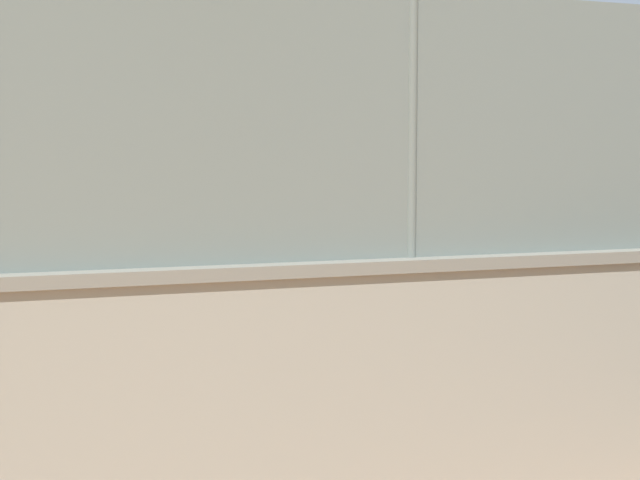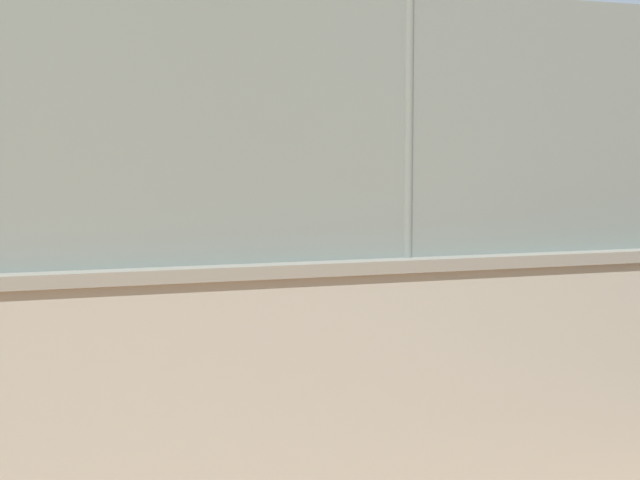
# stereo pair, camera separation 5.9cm
# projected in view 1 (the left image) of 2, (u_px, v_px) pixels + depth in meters

# --- Properties ---
(ground_plane) EXTENTS (260.00, 260.00, 0.00)m
(ground_plane) POSITION_uv_depth(u_px,v_px,m) (43.00, 285.00, 16.78)
(ground_plane) COLOR #B27247
(perimeter_wall) EXTENTS (23.67, 0.91, 1.64)m
(perimeter_wall) POSITION_uv_depth(u_px,v_px,m) (154.00, 404.00, 5.51)
(perimeter_wall) COLOR gray
(perimeter_wall) RESTS_ON ground_plane
(fence_panel_on_wall) EXTENTS (23.26, 0.61, 1.68)m
(fence_panel_on_wall) POSITION_uv_depth(u_px,v_px,m) (150.00, 122.00, 5.37)
(fence_panel_on_wall) COLOR slate
(fence_panel_on_wall) RESTS_ON perimeter_wall
(player_foreground_swinging) EXTENTS (1.23, 0.72, 1.64)m
(player_foreground_swinging) POSITION_uv_depth(u_px,v_px,m) (290.00, 245.00, 14.07)
(player_foreground_swinging) COLOR #591919
(player_foreground_swinging) RESTS_ON ground_plane
(player_crossing_court) EXTENTS (0.70, 1.01, 1.70)m
(player_crossing_court) POSITION_uv_depth(u_px,v_px,m) (404.00, 235.00, 15.46)
(player_crossing_court) COLOR black
(player_crossing_court) RESTS_ON ground_plane
(player_baseline_waiting) EXTENTS (0.69, 0.88, 1.47)m
(player_baseline_waiting) POSITION_uv_depth(u_px,v_px,m) (280.00, 284.00, 10.59)
(player_baseline_waiting) COLOR navy
(player_baseline_waiting) RESTS_ON ground_plane
(sports_ball) EXTENTS (0.14, 0.14, 0.14)m
(sports_ball) POSITION_uv_depth(u_px,v_px,m) (365.00, 311.00, 13.53)
(sports_ball) COLOR #3399D8
(sports_ball) RESTS_ON ground_plane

